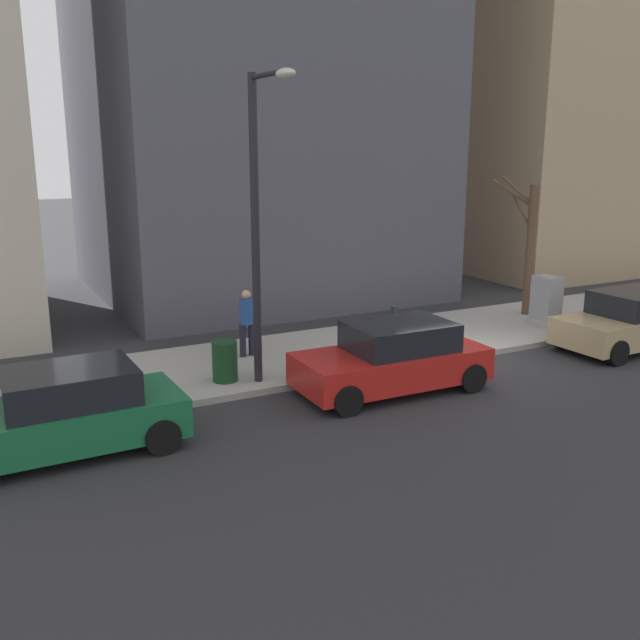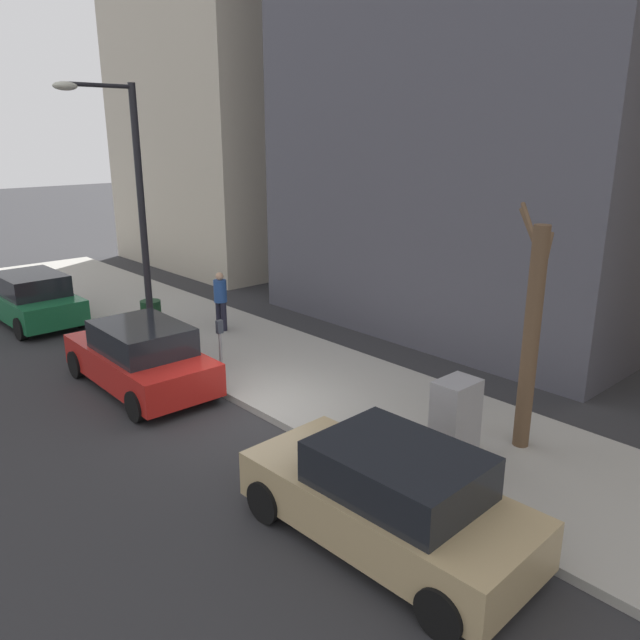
# 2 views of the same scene
# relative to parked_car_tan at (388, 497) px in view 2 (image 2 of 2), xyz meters

# --- Properties ---
(ground_plane) EXTENTS (120.00, 120.00, 0.00)m
(ground_plane) POSITION_rel_parked_car_tan_xyz_m (1.11, 4.63, -0.74)
(ground_plane) COLOR #2B2B2D
(sidewalk) EXTENTS (4.00, 36.00, 0.15)m
(sidewalk) POSITION_rel_parked_car_tan_xyz_m (3.11, 4.63, -0.66)
(sidewalk) COLOR #9E9B93
(sidewalk) RESTS_ON ground
(parked_car_tan) EXTENTS (2.05, 4.26, 1.52)m
(parked_car_tan) POSITION_rel_parked_car_tan_xyz_m (0.00, 0.00, 0.00)
(parked_car_tan) COLOR tan
(parked_car_tan) RESTS_ON ground
(parked_car_red) EXTENTS (1.98, 4.23, 1.52)m
(parked_car_red) POSITION_rel_parked_car_tan_xyz_m (0.10, 7.41, 0.00)
(parked_car_red) COLOR red
(parked_car_red) RESTS_ON ground
(parked_car_green) EXTENTS (1.99, 4.23, 1.52)m
(parked_car_green) POSITION_rel_parked_car_tan_xyz_m (0.04, 14.28, 0.00)
(parked_car_green) COLOR #196038
(parked_car_green) RESTS_ON ground
(parking_meter) EXTENTS (0.14, 0.10, 1.35)m
(parking_meter) POSITION_rel_parked_car_tan_xyz_m (1.56, 6.45, 0.24)
(parking_meter) COLOR slate
(parking_meter) RESTS_ON sidewalk
(utility_box) EXTENTS (0.83, 0.61, 1.43)m
(utility_box) POSITION_rel_parked_car_tan_xyz_m (2.41, 0.66, 0.11)
(utility_box) COLOR #A8A399
(utility_box) RESTS_ON sidewalk
(streetlamp) EXTENTS (1.97, 0.32, 6.50)m
(streetlamp) POSITION_rel_parked_car_tan_xyz_m (1.40, 9.93, 3.28)
(streetlamp) COLOR black
(streetlamp) RESTS_ON sidewalk
(bare_tree) EXTENTS (1.01, 1.05, 4.21)m
(bare_tree) POSITION_rel_parked_car_tan_xyz_m (3.74, 0.17, 1.50)
(bare_tree) COLOR brown
(bare_tree) RESTS_ON sidewalk
(trash_bin) EXTENTS (0.56, 0.56, 0.90)m
(trash_bin) POSITION_rel_parked_car_tan_xyz_m (2.01, 10.58, -0.14)
(trash_bin) COLOR #14381E
(trash_bin) RESTS_ON sidewalk
(pedestrian_near_meter) EXTENTS (0.36, 0.40, 1.66)m
(pedestrian_near_meter) POSITION_rel_parked_car_tan_xyz_m (3.56, 9.43, 0.35)
(pedestrian_near_meter) COLOR #1E1E2D
(pedestrian_near_meter) RESTS_ON sidewalk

